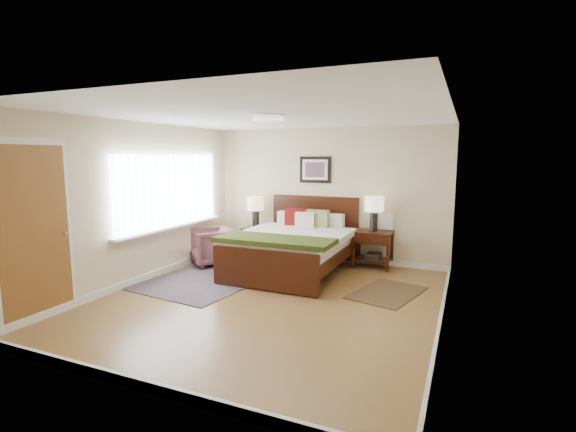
% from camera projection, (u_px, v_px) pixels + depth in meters
% --- Properties ---
extents(floor, '(5.00, 5.00, 0.00)m').
position_uv_depth(floor, '(270.00, 299.00, 5.78)').
color(floor, brown).
rests_on(floor, ground).
extents(back_wall, '(4.50, 0.04, 2.50)m').
position_uv_depth(back_wall, '(327.00, 195.00, 7.88)').
color(back_wall, '#CBB893').
rests_on(back_wall, ground).
extents(front_wall, '(4.50, 0.04, 2.50)m').
position_uv_depth(front_wall, '(133.00, 246.00, 3.34)').
color(front_wall, '#CBB893').
rests_on(front_wall, ground).
extents(left_wall, '(0.04, 5.00, 2.50)m').
position_uv_depth(left_wall, '(139.00, 203.00, 6.49)').
color(left_wall, '#CBB893').
rests_on(left_wall, ground).
extents(right_wall, '(0.04, 5.00, 2.50)m').
position_uv_depth(right_wall, '(448.00, 220.00, 4.72)').
color(right_wall, '#CBB893').
rests_on(right_wall, ground).
extents(ceiling, '(4.50, 5.00, 0.02)m').
position_uv_depth(ceiling, '(269.00, 115.00, 5.43)').
color(ceiling, white).
rests_on(ceiling, back_wall).
extents(window, '(0.11, 2.72, 1.32)m').
position_uv_depth(window, '(171.00, 191.00, 7.09)').
color(window, silver).
rests_on(window, left_wall).
extents(door, '(0.06, 1.00, 2.18)m').
position_uv_depth(door, '(35.00, 233.00, 4.92)').
color(door, silver).
rests_on(door, ground).
extents(ceil_fixture, '(0.44, 0.44, 0.08)m').
position_uv_depth(ceil_fixture, '(269.00, 118.00, 5.44)').
color(ceil_fixture, white).
rests_on(ceil_fixture, ceiling).
extents(bed, '(1.83, 2.23, 1.20)m').
position_uv_depth(bed, '(293.00, 241.00, 7.07)').
color(bed, '#341407').
rests_on(bed, ground).
extents(wall_art, '(0.62, 0.05, 0.50)m').
position_uv_depth(wall_art, '(315.00, 170.00, 7.88)').
color(wall_art, black).
rests_on(wall_art, back_wall).
extents(nightstand_left, '(0.47, 0.42, 0.56)m').
position_uv_depth(nightstand_left, '(255.00, 234.00, 8.32)').
color(nightstand_left, '#341407').
rests_on(nightstand_left, ground).
extents(nightstand_right, '(0.66, 0.50, 0.66)m').
position_uv_depth(nightstand_right, '(373.00, 245.00, 7.40)').
color(nightstand_right, '#341407').
rests_on(nightstand_right, ground).
extents(lamp_left, '(0.33, 0.33, 0.61)m').
position_uv_depth(lamp_left, '(256.00, 206.00, 8.26)').
color(lamp_left, black).
rests_on(lamp_left, nightstand_left).
extents(lamp_right, '(0.33, 0.33, 0.61)m').
position_uv_depth(lamp_right, '(374.00, 207.00, 7.32)').
color(lamp_right, black).
rests_on(lamp_right, nightstand_right).
extents(armchair, '(1.02, 1.03, 0.67)m').
position_uv_depth(armchair, '(212.00, 246.00, 7.63)').
color(armchair, brown).
rests_on(armchair, ground).
extents(rug_persian, '(1.83, 2.42, 0.01)m').
position_uv_depth(rug_persian, '(210.00, 278.00, 6.78)').
color(rug_persian, '#0D1343').
rests_on(rug_persian, ground).
extents(rug_navy, '(1.07, 1.36, 0.01)m').
position_uv_depth(rug_navy, '(387.00, 293.00, 6.05)').
color(rug_navy, black).
rests_on(rug_navy, ground).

